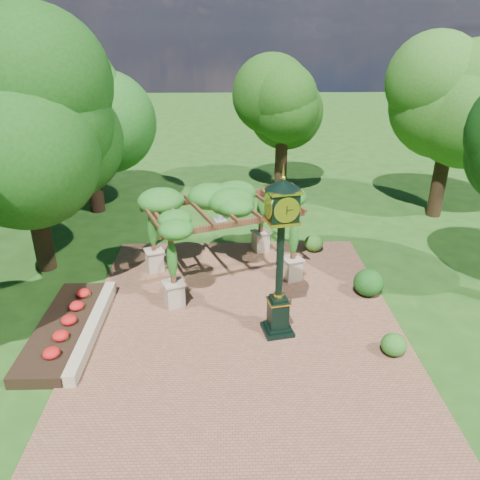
{
  "coord_description": "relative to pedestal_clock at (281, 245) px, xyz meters",
  "views": [
    {
      "loc": [
        -0.4,
        -11.66,
        8.62
      ],
      "look_at": [
        0.0,
        2.5,
        2.2
      ],
      "focal_mm": 35.0,
      "sensor_mm": 36.0,
      "label": 1
    }
  ],
  "objects": [
    {
      "name": "pergola",
      "position": [
        -1.73,
        3.75,
        -0.28
      ],
      "size": [
        6.09,
        4.98,
        3.31
      ],
      "rotation": [
        0.0,
        0.0,
        0.38
      ],
      "color": "tan",
      "rests_on": "brick_plaza"
    },
    {
      "name": "border_wall",
      "position": [
        -5.7,
        0.15,
        -2.8
      ],
      "size": [
        0.35,
        5.0,
        0.4
      ],
      "primitive_type": "cube",
      "color": "#C6B793",
      "rests_on": "ground"
    },
    {
      "name": "tree_east_far",
      "position": [
        8.9,
        9.78,
        3.23
      ],
      "size": [
        4.88,
        4.88,
        9.05
      ],
      "color": "#301F12",
      "rests_on": "ground"
    },
    {
      "name": "brick_plaza",
      "position": [
        -1.1,
        0.65,
        -2.98
      ],
      "size": [
        10.0,
        12.0,
        0.04
      ],
      "primitive_type": "cube",
      "color": "brown",
      "rests_on": "ground"
    },
    {
      "name": "tree_west_far",
      "position": [
        -8.22,
        10.9,
        2.49
      ],
      "size": [
        4.9,
        4.9,
        7.99
      ],
      "color": "black",
      "rests_on": "ground"
    },
    {
      "name": "shrub_mid",
      "position": [
        3.41,
        2.13,
        -2.49
      ],
      "size": [
        1.08,
        1.08,
        0.94
      ],
      "primitive_type": "ellipsoid",
      "rotation": [
        0.0,
        0.0,
        0.03
      ],
      "color": "#164814",
      "rests_on": "brick_plaza"
    },
    {
      "name": "shrub_back",
      "position": [
        2.11,
        5.74,
        -2.6
      ],
      "size": [
        1.0,
        1.0,
        0.71
      ],
      "primitive_type": "ellipsoid",
      "rotation": [
        0.0,
        0.0,
        0.33
      ],
      "color": "#31681E",
      "rests_on": "brick_plaza"
    },
    {
      "name": "sundial",
      "position": [
        -1.89,
        9.25,
        -2.55
      ],
      "size": [
        0.73,
        0.73,
        1.03
      ],
      "rotation": [
        0.0,
        0.0,
        0.35
      ],
      "color": "gray",
      "rests_on": "ground"
    },
    {
      "name": "ground",
      "position": [
        -1.1,
        -0.35,
        -3.0
      ],
      "size": [
        120.0,
        120.0,
        0.0
      ],
      "primitive_type": "plane",
      "color": "#1E4714",
      "rests_on": "ground"
    },
    {
      "name": "tree_west_near",
      "position": [
        -8.63,
        4.55,
        2.78
      ],
      "size": [
        5.19,
        5.19,
        8.4
      ],
      "color": "#332214",
      "rests_on": "ground"
    },
    {
      "name": "shrub_front",
      "position": [
        3.22,
        -1.19,
        -2.63
      ],
      "size": [
        0.8,
        0.8,
        0.65
      ],
      "primitive_type": "ellipsoid",
      "rotation": [
        0.0,
        0.0,
        -0.1
      ],
      "color": "#26631C",
      "rests_on": "brick_plaza"
    },
    {
      "name": "pedestal_clock",
      "position": [
        0.0,
        0.0,
        0.0
      ],
      "size": [
        1.17,
        1.17,
        5.01
      ],
      "rotation": [
        0.0,
        0.0,
        0.2
      ],
      "color": "black",
      "rests_on": "brick_plaza"
    },
    {
      "name": "flower_bed",
      "position": [
        -6.6,
        0.15,
        -2.82
      ],
      "size": [
        1.5,
        5.0,
        0.36
      ],
      "primitive_type": "cube",
      "color": "red",
      "rests_on": "ground"
    },
    {
      "name": "tree_north",
      "position": [
        1.58,
        14.04,
        1.98
      ],
      "size": [
        4.27,
        4.27,
        7.25
      ],
      "color": "#341F15",
      "rests_on": "ground"
    }
  ]
}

